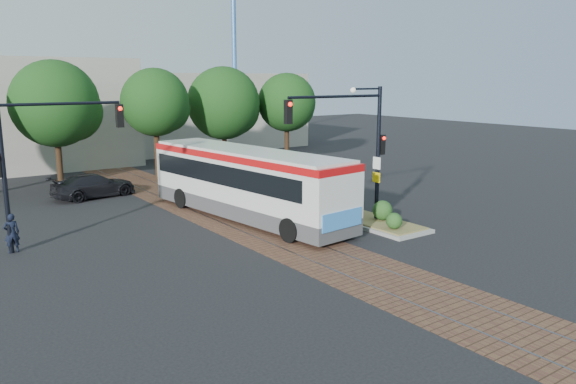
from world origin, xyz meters
The scene contains 11 objects.
ground centered at (0.00, 0.00, 0.00)m, with size 120.00×120.00×0.00m, color black.
trackbed centered at (0.00, 4.00, 0.01)m, with size 3.60×40.00×0.02m.
tree_row centered at (1.21, 16.42, 4.85)m, with size 26.40×5.60×7.67m.
warehouses centered at (-0.53, 28.75, 3.81)m, with size 40.00×13.00×8.00m.
crane centered at (18.00, 34.00, 10.88)m, with size 8.00×0.50×18.00m.
city_bus centered at (0.71, 3.50, 1.84)m, with size 3.96×12.53×3.30m.
traffic_island centered at (4.82, -0.90, 0.33)m, with size 2.20×5.20×1.13m.
signal_pole_main centered at (3.86, -0.81, 4.16)m, with size 5.49×0.46×6.00m.
signal_pole_left centered at (-8.37, 4.00, 3.86)m, with size 4.99×0.34×6.00m.
officer centered at (-9.44, 4.01, 0.78)m, with size 0.57×0.37×1.55m, color black.
parked_car centered at (-3.79, 12.48, 0.67)m, with size 1.88×4.63×1.34m, color black.
Camera 1 is at (-12.87, -18.91, 6.57)m, focal length 35.00 mm.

